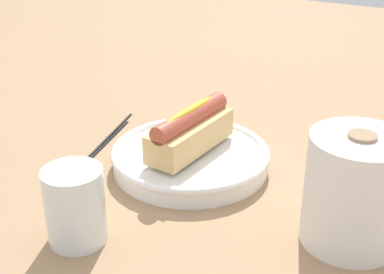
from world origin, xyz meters
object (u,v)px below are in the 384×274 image
(serving_bowl, at_px, (192,159))
(water_glass, at_px, (75,209))
(hotdog_front, at_px, (192,132))
(chopstick_near, at_px, (99,150))
(paper_towel_roll, at_px, (354,191))
(chopstick_far, at_px, (104,140))

(serving_bowl, xyz_separation_m, water_glass, (0.21, -0.03, 0.02))
(serving_bowl, relative_size, water_glass, 2.50)
(serving_bowl, bearing_deg, hotdog_front, 0.00)
(chopstick_near, bearing_deg, water_glass, 19.92)
(serving_bowl, relative_size, chopstick_near, 1.02)
(hotdog_front, bearing_deg, serving_bowl, 180.00)
(serving_bowl, distance_m, water_glass, 0.21)
(serving_bowl, height_order, chopstick_near, serving_bowl)
(serving_bowl, xyz_separation_m, hotdog_front, (0.00, 0.00, 0.04))
(hotdog_front, relative_size, chopstick_near, 0.70)
(hotdog_front, relative_size, paper_towel_roll, 1.15)
(serving_bowl, relative_size, chopstick_far, 1.02)
(serving_bowl, height_order, paper_towel_roll, paper_towel_roll)
(hotdog_front, height_order, water_glass, hotdog_front)
(hotdog_front, xyz_separation_m, chopstick_far, (-0.01, -0.16, -0.06))
(chopstick_near, xyz_separation_m, chopstick_far, (-0.03, -0.01, 0.00))
(hotdog_front, xyz_separation_m, water_glass, (0.21, -0.03, -0.02))
(serving_bowl, bearing_deg, water_glass, -9.52)
(water_glass, relative_size, chopstick_near, 0.41)
(paper_towel_roll, xyz_separation_m, chopstick_near, (-0.04, -0.39, -0.06))
(chopstick_near, bearing_deg, hotdog_front, 85.37)
(hotdog_front, bearing_deg, paper_towel_roll, 76.45)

